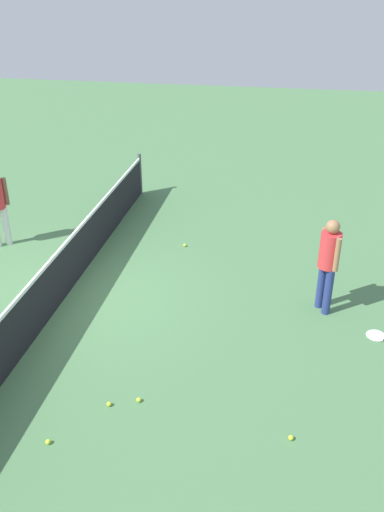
% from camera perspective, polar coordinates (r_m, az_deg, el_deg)
% --- Properties ---
extents(ground_plane, '(40.00, 40.00, 0.00)m').
position_cam_1_polar(ground_plane, '(10.18, -12.85, -3.71)').
color(ground_plane, '#4C7A4C').
extents(court_net, '(10.09, 0.09, 1.07)m').
position_cam_1_polar(court_net, '(9.93, -13.15, -1.25)').
color(court_net, '#4C4C51').
rests_on(court_net, ground_plane).
extents(player_near_side, '(0.50, 0.46, 1.70)m').
position_cam_1_polar(player_near_side, '(9.20, 14.21, -0.25)').
color(player_near_side, navy).
rests_on(player_near_side, ground_plane).
extents(tennis_racket_near_player, '(0.53, 0.54, 0.03)m').
position_cam_1_polar(tennis_racket_near_player, '(9.27, 18.95, -8.01)').
color(tennis_racket_near_player, white).
rests_on(tennis_racket_near_player, ground_plane).
extents(tennis_ball_near_player, '(0.07, 0.07, 0.07)m').
position_cam_1_polar(tennis_ball_near_player, '(11.50, -0.76, 1.15)').
color(tennis_ball_near_player, '#C6E033').
rests_on(tennis_ball_near_player, ground_plane).
extents(tennis_ball_by_net, '(0.07, 0.07, 0.07)m').
position_cam_1_polar(tennis_ball_by_net, '(7.34, -14.93, -18.40)').
color(tennis_ball_by_net, '#C6E033').
rests_on(tennis_ball_by_net, ground_plane).
extents(tennis_ball_midcourt, '(0.07, 0.07, 0.07)m').
position_cam_1_polar(tennis_ball_midcourt, '(7.66, -8.74, -15.16)').
color(tennis_ball_midcourt, '#C6E033').
rests_on(tennis_ball_midcourt, ground_plane).
extents(tennis_ball_baseline, '(0.07, 0.07, 0.07)m').
position_cam_1_polar(tennis_ball_baseline, '(7.67, -5.63, -14.85)').
color(tennis_ball_baseline, '#C6E033').
rests_on(tennis_ball_baseline, ground_plane).
extents(tennis_ball_stray_left, '(0.07, 0.07, 0.07)m').
position_cam_1_polar(tennis_ball_stray_left, '(11.76, 14.71, 0.80)').
color(tennis_ball_stray_left, '#C6E033').
rests_on(tennis_ball_stray_left, ground_plane).
extents(tennis_ball_stray_right, '(0.07, 0.07, 0.07)m').
position_cam_1_polar(tennis_ball_stray_right, '(7.27, 10.39, -18.32)').
color(tennis_ball_stray_right, '#C6E033').
rests_on(tennis_ball_stray_right, ground_plane).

